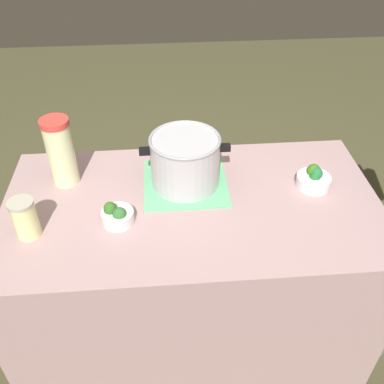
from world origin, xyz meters
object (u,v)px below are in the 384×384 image
object	(u,v)px
cooking_pot	(185,160)
broccoli_bowl_front	(117,215)
mason_jar	(25,218)
lemonade_pitcher	(61,152)
broccoli_bowl_center	(314,179)

from	to	relation	value
cooking_pot	broccoli_bowl_front	world-z (taller)	cooking_pot
mason_jar	broccoli_bowl_front	xyz separation A→B (m)	(0.29, 0.04, -0.04)
mason_jar	lemonade_pitcher	bearing A→B (deg)	73.80
mason_jar	broccoli_bowl_front	world-z (taller)	mason_jar
mason_jar	broccoli_bowl_center	distance (m)	1.03
lemonade_pitcher	broccoli_bowl_front	distance (m)	0.34
broccoli_bowl_center	lemonade_pitcher	bearing A→B (deg)	173.63
lemonade_pitcher	mason_jar	xyz separation A→B (m)	(-0.08, -0.28, -0.06)
lemonade_pitcher	broccoli_bowl_front	xyz separation A→B (m)	(0.21, -0.25, -0.11)
lemonade_pitcher	broccoli_bowl_front	bearing A→B (deg)	-50.26
cooking_pot	mason_jar	bearing A→B (deg)	-156.83
mason_jar	cooking_pot	bearing A→B (deg)	23.17
lemonade_pitcher	mason_jar	distance (m)	0.30
cooking_pot	broccoli_bowl_front	size ratio (longest dim) A/B	2.96
lemonade_pitcher	broccoli_bowl_front	world-z (taller)	lemonade_pitcher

